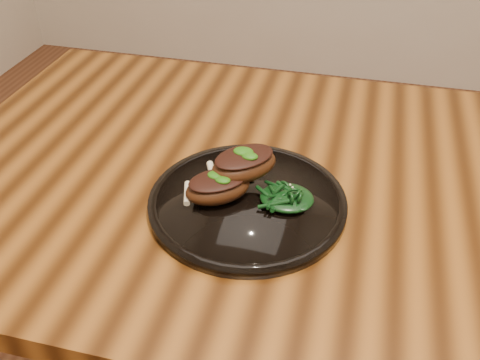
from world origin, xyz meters
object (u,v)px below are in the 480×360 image
lamb_chop_front (217,187)px  greens_heap (287,195)px  desk (389,231)px  plate (247,202)px

lamb_chop_front → greens_heap: (0.10, 0.02, -0.01)m
desk → plate: 0.26m
lamb_chop_front → plate: bearing=14.1°
lamb_chop_front → greens_heap: 0.11m
plate → lamb_chop_front: (-0.04, -0.01, 0.03)m
desk → lamb_chop_front: 0.32m
desk → greens_heap: size_ratio=19.29×
desk → plate: (-0.23, -0.09, 0.09)m
plate → greens_heap: greens_heap is taller
desk → plate: bearing=-157.5°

